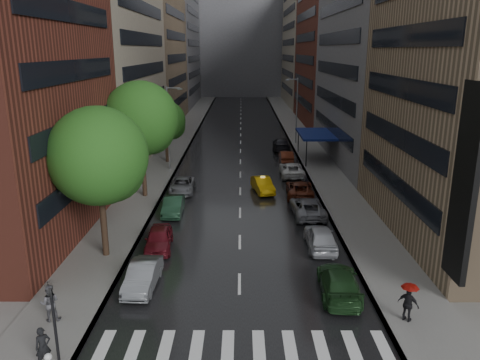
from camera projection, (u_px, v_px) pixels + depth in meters
ground at (239, 323)px, 22.81m from camera, size 220.00×220.00×0.00m
road at (241, 137)px, 70.94m from camera, size 14.00×140.00×0.01m
sidewalk_left at (181, 137)px, 70.95m from camera, size 4.00×140.00×0.15m
sidewalk_right at (300, 137)px, 70.90m from camera, size 4.00×140.00×0.15m
crosswalk at (243, 349)px, 20.88m from camera, size 13.15×2.80×0.01m
buildings_left at (148, 29)px, 75.13m from camera, size 8.00×108.00×38.00m
buildings_right at (336, 35)px, 73.30m from camera, size 8.05×109.10×36.00m
building_far at (241, 38)px, 132.09m from camera, size 40.00×14.00×32.00m
tree_near at (98, 156)px, 28.36m from camera, size 6.08×6.08×9.70m
tree_mid at (141, 119)px, 40.39m from camera, size 6.51×6.51×10.37m
tree_far at (166, 121)px, 53.74m from camera, size 4.55×4.55×7.25m
taxi at (263, 185)px, 43.59m from camera, size 2.27×4.42×1.39m
parked_cars_left at (169, 216)px, 35.49m from camera, size 2.28×22.76×1.45m
parked_cars_right at (299, 186)px, 43.13m from camera, size 2.65×43.34×1.59m
ped_bag_walker at (43, 347)px, 19.36m from camera, size 0.75×0.71×1.73m
ped_black_umbrella at (49, 298)px, 22.50m from camera, size 1.05×0.98×2.09m
ped_red_umbrella at (409, 299)px, 22.46m from camera, size 1.06×1.01×2.01m
traffic_light at (54, 319)px, 19.20m from camera, size 0.18×0.15×3.45m
street_lamp_left at (169, 126)px, 50.39m from camera, size 1.74×0.22×9.00m
street_lamp_right at (296, 109)px, 64.79m from camera, size 1.74×0.22×9.00m
awning at (316, 134)px, 55.63m from camera, size 4.00×8.00×3.12m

